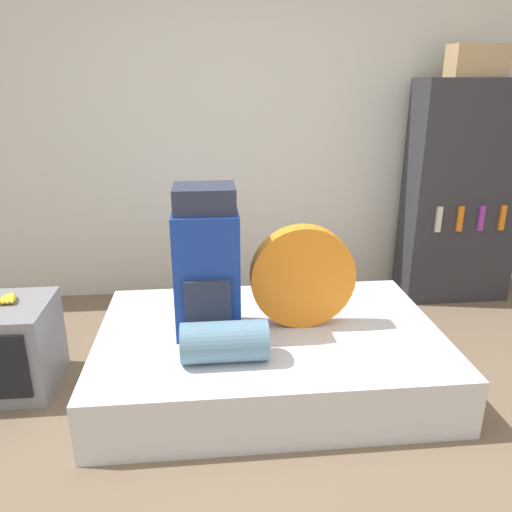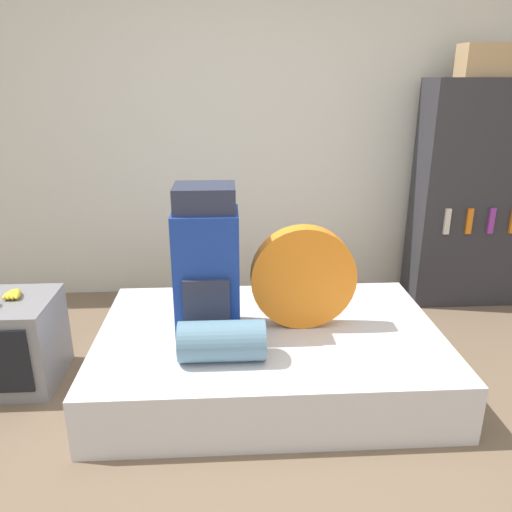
% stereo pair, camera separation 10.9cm
% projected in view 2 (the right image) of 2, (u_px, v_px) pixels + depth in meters
% --- Properties ---
extents(ground_plane, '(16.00, 16.00, 0.00)m').
position_uv_depth(ground_plane, '(278.00, 466.00, 2.30)').
color(ground_plane, brown).
extents(wall_back, '(8.00, 0.05, 2.60)m').
position_uv_depth(wall_back, '(253.00, 133.00, 3.85)').
color(wall_back, silver).
rests_on(wall_back, ground_plane).
extents(bed, '(1.96, 1.29, 0.33)m').
position_uv_depth(bed, '(269.00, 354.00, 2.94)').
color(bed, silver).
rests_on(bed, ground_plane).
extents(backpack, '(0.35, 0.33, 0.84)m').
position_uv_depth(backpack, '(207.00, 263.00, 2.75)').
color(backpack, navy).
rests_on(backpack, bed).
extents(tent_bag, '(0.60, 0.11, 0.60)m').
position_uv_depth(tent_bag, '(303.00, 277.00, 2.83)').
color(tent_bag, orange).
rests_on(tent_bag, bed).
extents(sleeping_roll, '(0.44, 0.21, 0.21)m').
position_uv_depth(sleeping_roll, '(222.00, 341.00, 2.54)').
color(sleeping_roll, '#5B849E').
rests_on(sleeping_roll, bed).
extents(television, '(0.58, 0.51, 0.52)m').
position_uv_depth(television, '(5.00, 342.00, 2.88)').
color(television, gray).
rests_on(television, ground_plane).
extents(banana_bunch, '(0.11, 0.14, 0.04)m').
position_uv_depth(banana_bunch, '(14.00, 294.00, 2.84)').
color(banana_bunch, yellow).
rests_on(banana_bunch, television).
extents(bookshelf, '(0.84, 0.38, 1.70)m').
position_uv_depth(bookshelf, '(471.00, 196.00, 3.81)').
color(bookshelf, '#2D2D33').
rests_on(bookshelf, ground_plane).
extents(cardboard_box, '(0.39, 0.20, 0.22)m').
position_uv_depth(cardboard_box, '(488.00, 60.00, 3.48)').
color(cardboard_box, tan).
rests_on(cardboard_box, bookshelf).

